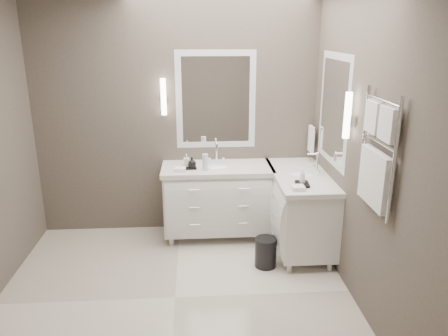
{
  "coord_description": "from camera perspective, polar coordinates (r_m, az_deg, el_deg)",
  "views": [
    {
      "loc": [
        0.21,
        -3.42,
        2.31
      ],
      "look_at": [
        0.49,
        0.7,
        0.99
      ],
      "focal_mm": 35.0,
      "sensor_mm": 36.0,
      "label": 1
    }
  ],
  "objects": [
    {
      "name": "towel_ladder",
      "position": [
        3.43,
        19.31,
        1.14
      ],
      "size": [
        0.06,
        0.58,
        0.9
      ],
      "color": "white",
      "rests_on": "wall_right"
    },
    {
      "name": "sconce_back",
      "position": [
        4.91,
        -7.91,
        9.11
      ],
      "size": [
        0.06,
        0.06,
        0.4
      ],
      "color": "white",
      "rests_on": "wall_back"
    },
    {
      "name": "soap_bottle_a",
      "position": [
        4.8,
        -4.92,
        1.03
      ],
      "size": [
        0.06,
        0.06,
        0.14
      ],
      "primitive_type": "imported",
      "rotation": [
        0.0,
        0.0,
        0.05
      ],
      "color": "white",
      "rests_on": "amenity_tray_back"
    },
    {
      "name": "waste_bin",
      "position": [
        4.52,
        5.46,
        -10.9
      ],
      "size": [
        0.23,
        0.23,
        0.31
      ],
      "primitive_type": "cylinder",
      "rotation": [
        0.0,
        0.0,
        -0.06
      ],
      "color": "black",
      "rests_on": "floor"
    },
    {
      "name": "wall_back",
      "position": [
        5.02,
        -6.24,
        6.55
      ],
      "size": [
        3.2,
        0.01,
        2.7
      ],
      "primitive_type": "cube",
      "color": "#504840",
      "rests_on": "floor"
    },
    {
      "name": "mirror_back",
      "position": [
        4.97,
        -1.08,
        8.88
      ],
      "size": [
        0.9,
        0.02,
        1.1
      ],
      "color": "white",
      "rests_on": "wall_back"
    },
    {
      "name": "mirror_right",
      "position": [
        4.5,
        14.13,
        7.43
      ],
      "size": [
        0.02,
        0.9,
        1.1
      ],
      "color": "white",
      "rests_on": "wall_right"
    },
    {
      "name": "water_bottle",
      "position": [
        4.7,
        -2.46,
        0.74
      ],
      "size": [
        0.07,
        0.07,
        0.18
      ],
      "primitive_type": "cylinder",
      "rotation": [
        0.0,
        0.0,
        -0.13
      ],
      "color": "silver",
      "rests_on": "vanity_back"
    },
    {
      "name": "amenity_tray_right",
      "position": [
        4.34,
        10.18,
        -2.08
      ],
      "size": [
        0.15,
        0.18,
        0.03
      ],
      "primitive_type": "cube",
      "rotation": [
        0.0,
        0.0,
        -0.1
      ],
      "color": "black",
      "rests_on": "vanity_right"
    },
    {
      "name": "towel_bar_corner",
      "position": [
        5.1,
        11.33,
        3.79
      ],
      "size": [
        0.03,
        0.22,
        0.3
      ],
      "color": "white",
      "rests_on": "wall_right"
    },
    {
      "name": "amenity_tray_back",
      "position": [
        4.8,
        -4.54,
        0.07
      ],
      "size": [
        0.16,
        0.12,
        0.02
      ],
      "primitive_type": "cube",
      "rotation": [
        0.0,
        0.0,
        0.08
      ],
      "color": "black",
      "rests_on": "vanity_back"
    },
    {
      "name": "vanity_right",
      "position": [
        4.82,
        9.84,
        -4.85
      ],
      "size": [
        0.59,
        1.24,
        0.97
      ],
      "color": "white",
      "rests_on": "floor"
    },
    {
      "name": "vanity_back",
      "position": [
        4.99,
        -0.86,
        -3.76
      ],
      "size": [
        1.24,
        0.59,
        0.97
      ],
      "color": "white",
      "rests_on": "floor"
    },
    {
      "name": "floor",
      "position": [
        4.13,
        -6.39,
        -16.51
      ],
      "size": [
        3.2,
        3.0,
        0.01
      ],
      "primitive_type": "cube",
      "color": "silver",
      "rests_on": "ground"
    },
    {
      "name": "wall_front",
      "position": [
        2.15,
        -9.21,
        -9.05
      ],
      "size": [
        3.2,
        0.01,
        2.7
      ],
      "primitive_type": "cube",
      "color": "#504840",
      "rests_on": "floor"
    },
    {
      "name": "soap_bottle_b",
      "position": [
        4.75,
        -4.2,
        0.75
      ],
      "size": [
        0.1,
        0.1,
        0.11
      ],
      "primitive_type": "imported",
      "rotation": [
        0.0,
        0.0,
        0.12
      ],
      "color": "black",
      "rests_on": "amenity_tray_back"
    },
    {
      "name": "wall_right",
      "position": [
        3.81,
        17.73,
        2.25
      ],
      "size": [
        0.01,
        3.0,
        2.7
      ],
      "primitive_type": "cube",
      "color": "#504840",
      "rests_on": "floor"
    },
    {
      "name": "soap_bottle_c",
      "position": [
        4.31,
        10.24,
        -1.03
      ],
      "size": [
        0.07,
        0.07,
        0.14
      ],
      "primitive_type": "imported",
      "rotation": [
        0.0,
        0.0,
        -0.25
      ],
      "color": "white",
      "rests_on": "amenity_tray_right"
    },
    {
      "name": "sconce_right",
      "position": [
        3.93,
        15.82,
        6.51
      ],
      "size": [
        0.06,
        0.06,
        0.4
      ],
      "color": "white",
      "rests_on": "wall_right"
    }
  ]
}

